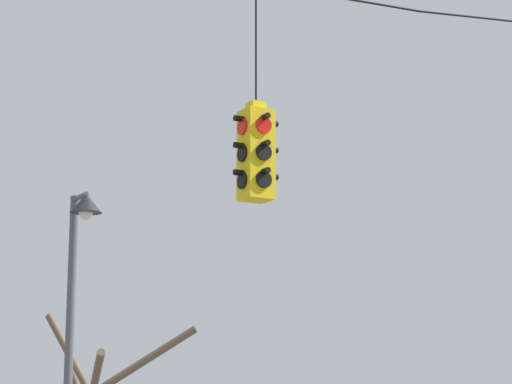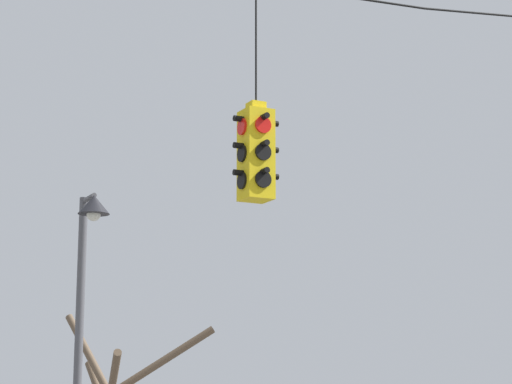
# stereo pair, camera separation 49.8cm
# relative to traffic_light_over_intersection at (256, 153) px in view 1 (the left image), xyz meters

# --- Properties ---
(traffic_light_over_intersection) EXTENTS (0.58, 0.58, 2.70)m
(traffic_light_over_intersection) POSITION_rel_traffic_light_over_intersection_xyz_m (0.00, 0.00, 0.00)
(traffic_light_over_intersection) COLOR yellow
(street_lamp) EXTENTS (0.44, 0.77, 5.07)m
(street_lamp) POSITION_rel_traffic_light_over_intersection_xyz_m (-1.04, 3.18, -1.49)
(street_lamp) COLOR #515156
(street_lamp) RESTS_ON ground_plane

